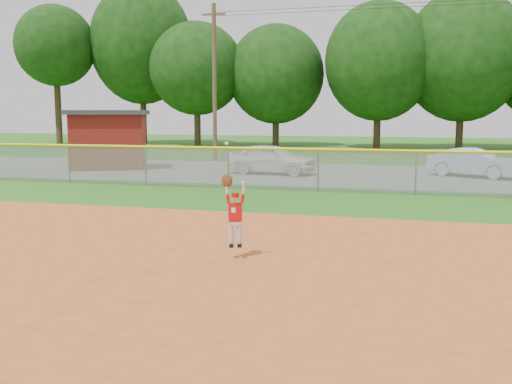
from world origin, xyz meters
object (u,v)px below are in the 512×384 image
car_blue (473,163)px  utility_shed (109,139)px  ballplayer (234,211)px  car_white_a (272,159)px

car_blue → utility_shed: size_ratio=0.80×
ballplayer → car_blue: bearing=70.1°
utility_shed → ballplayer: (11.35, -15.57, -0.54)m
utility_shed → ballplayer: size_ratio=2.39×
car_blue → utility_shed: bearing=117.3°
car_blue → utility_shed: (-17.19, -0.54, 0.84)m
car_blue → utility_shed: 17.22m
ballplayer → car_white_a: bearing=100.8°
car_white_a → car_blue: bearing=-76.0°
car_white_a → car_blue: size_ratio=1.07×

